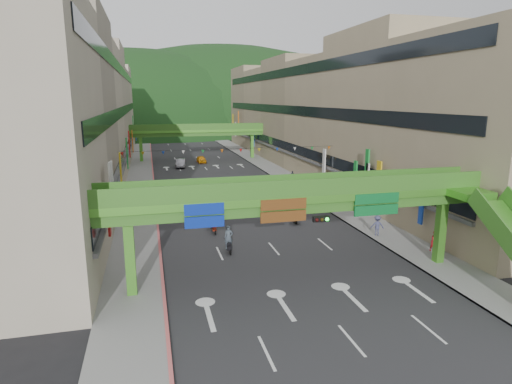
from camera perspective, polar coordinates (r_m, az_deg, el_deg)
The scene contains 23 objects.
ground at distance 25.17m, azimuth 10.49°, elevation -16.58°, with size 320.00×320.00×0.00m, color black.
road_slab at distance 71.57m, azimuth -6.27°, elevation 2.63°, with size 18.00×140.00×0.02m, color #28282B.
sidewalk_left at distance 70.93m, azimuth -15.11°, elevation 2.24°, with size 4.00×140.00×0.15m, color gray.
sidewalk_right at distance 73.83m, azimuth 2.23°, elevation 3.05°, with size 4.00×140.00×0.15m, color gray.
curb_left at distance 70.92m, azimuth -13.57°, elevation 2.33°, with size 0.20×140.00×0.18m, color #CC5959.
curb_right at distance 73.32m, azimuth 0.80°, elevation 3.00°, with size 0.20×140.00×0.18m, color gray.
building_row_left at distance 70.57m, azimuth -22.07°, elevation 9.39°, with size 12.80×95.00×19.00m.
building_row_right at distance 75.51m, azimuth 8.17°, elevation 10.30°, with size 12.80×95.00×19.00m.
overpass_near at distance 28.21m, azimuth 8.12°, elevation -1.88°, with size 28.00×12.27×7.10m.
overpass_far at distance 85.68m, azimuth -7.76°, elevation 7.84°, with size 28.00×2.20×7.10m.
hill_left at distance 180.38m, azimuth -15.98°, elevation 8.12°, with size 168.00×140.00×112.00m, color #1C4419.
hill_right at distance 203.21m, azimuth -4.36°, elevation 9.00°, with size 208.00×176.00×128.00m, color #1C4419.
bunting_string at distance 51.16m, azimuth -3.29°, elevation 5.51°, with size 26.00×0.36×0.47m.
scooter_rider_near at distance 34.30m, azimuth -3.67°, elevation -6.40°, with size 0.70×1.60×2.22m.
scooter_rider_mid at distance 42.39m, azimuth 5.14°, elevation -2.79°, with size 0.80×1.60×1.99m.
scooter_rider_left at distance 45.84m, azimuth -10.36°, elevation -1.74°, with size 1.08×1.59×2.09m.
scooter_rider_far at distance 39.23m, azimuth -5.64°, elevation -4.16°, with size 0.79×1.60×1.90m.
parked_scooter_row at distance 54.40m, azimuth 5.92°, elevation 0.07°, with size 1.60×9.35×1.08m.
car_silver at distance 77.30m, azimuth -10.01°, elevation 3.80°, with size 1.57×4.52×1.49m, color #98979E.
car_yellow at distance 82.24m, azimuth -7.30°, elevation 4.33°, with size 1.55×3.85×1.31m, color orange.
pedestrian_red at distance 37.11m, azimuth 22.76°, elevation -6.27°, with size 0.81×0.63×1.66m, color red.
pedestrian_dark at distance 62.41m, azimuth 4.87°, elevation 1.96°, with size 0.95×0.39×1.62m, color #21222A.
pedestrian_blue at distance 39.58m, azimuth 15.85°, elevation -4.50°, with size 0.85×0.54×1.82m, color #3D4061.
Camera 1 is at (-9.53, -19.89, 12.13)m, focal length 30.00 mm.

